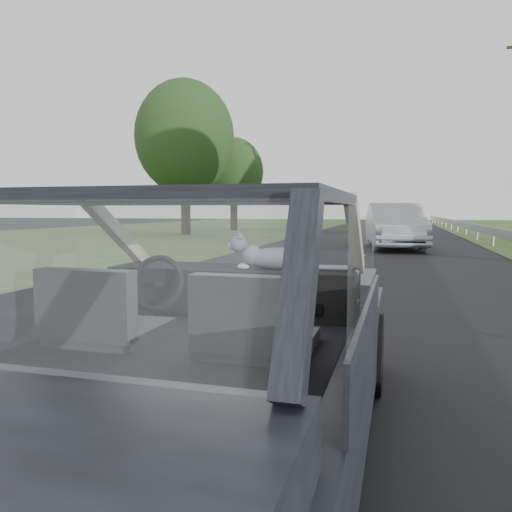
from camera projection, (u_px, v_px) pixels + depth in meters
The scene contains 10 objects.
ground at pixel (198, 461), 2.72m from camera, with size 140.00×140.00×0.00m, color black.
subject_car at pixel (197, 331), 2.66m from camera, with size 1.80×4.00×1.45m, color black.
dashboard at pixel (234, 290), 3.24m from camera, with size 1.58×0.45×0.30m, color black.
driver_seat at pixel (99, 309), 2.48m from camera, with size 0.50×0.72×0.42m, color #222227.
passenger_seat at pixel (253, 318), 2.26m from camera, with size 0.50×0.72×0.42m, color #222227.
steering_wheel at pixel (157, 283), 3.06m from camera, with size 0.36×0.36×0.04m, color black.
cat at pixel (277, 257), 3.10m from camera, with size 0.53×0.16×0.24m, color slate.
other_car at pixel (395, 226), 17.64m from camera, with size 1.94×4.91×1.62m, color #B6B9C3.
tree_5 at pixel (185, 160), 27.24m from camera, with size 5.39×5.39×8.17m, color #22491A, non-canonical shape.
tree_6 at pixel (234, 185), 33.09m from camera, with size 3.93×3.93×5.96m, color #22491A, non-canonical shape.
Camera 1 is at (1.02, -2.42, 1.37)m, focal length 35.00 mm.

